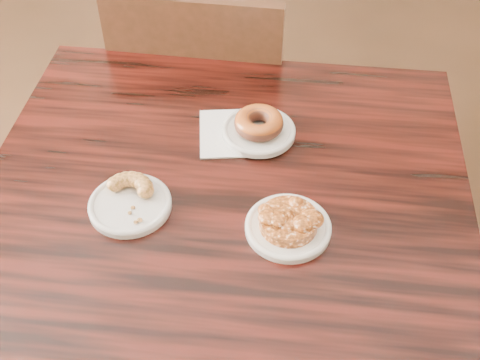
# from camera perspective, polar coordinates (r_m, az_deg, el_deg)

# --- Properties ---
(floor) EXTENTS (5.00, 5.00, 0.00)m
(floor) POSITION_cam_1_polar(r_m,az_deg,el_deg) (1.84, 1.79, -14.62)
(floor) COLOR black
(floor) RESTS_ON ground
(cafe_table) EXTENTS (0.97, 0.97, 0.75)m
(cafe_table) POSITION_cam_1_polar(r_m,az_deg,el_deg) (1.45, -1.46, -12.08)
(cafe_table) COLOR black
(cafe_table) RESTS_ON floor
(chair_far) EXTENTS (0.50, 0.50, 0.90)m
(chair_far) POSITION_cam_1_polar(r_m,az_deg,el_deg) (1.86, -2.70, 7.58)
(chair_far) COLOR black
(chair_far) RESTS_ON floor
(napkin) EXTENTS (0.17, 0.17, 0.00)m
(napkin) POSITION_cam_1_polar(r_m,az_deg,el_deg) (1.28, -0.40, 4.51)
(napkin) COLOR white
(napkin) RESTS_ON cafe_table
(plate_donut) EXTENTS (0.16, 0.16, 0.01)m
(plate_donut) POSITION_cam_1_polar(r_m,az_deg,el_deg) (1.28, 1.77, 4.61)
(plate_donut) COLOR silver
(plate_donut) RESTS_ON napkin
(plate_cruller) EXTENTS (0.16, 0.16, 0.01)m
(plate_cruller) POSITION_cam_1_polar(r_m,az_deg,el_deg) (1.15, -10.38, -2.35)
(plate_cruller) COLOR silver
(plate_cruller) RESTS_ON cafe_table
(plate_fritter) EXTENTS (0.16, 0.16, 0.01)m
(plate_fritter) POSITION_cam_1_polar(r_m,az_deg,el_deg) (1.10, 4.57, -4.52)
(plate_fritter) COLOR white
(plate_fritter) RESTS_ON cafe_table
(glazed_donut) EXTENTS (0.10, 0.10, 0.04)m
(glazed_donut) POSITION_cam_1_polar(r_m,az_deg,el_deg) (1.26, 1.80, 5.45)
(glazed_donut) COLOR brown
(glazed_donut) RESTS_ON plate_donut
(apple_fritter) EXTENTS (0.14, 0.14, 0.03)m
(apple_fritter) POSITION_cam_1_polar(r_m,az_deg,el_deg) (1.08, 4.64, -3.72)
(apple_fritter) COLOR #481E07
(apple_fritter) RESTS_ON plate_fritter
(cruller_fragment) EXTENTS (0.11, 0.11, 0.03)m
(cruller_fragment) POSITION_cam_1_polar(r_m,az_deg,el_deg) (1.14, -10.51, -1.65)
(cruller_fragment) COLOR #5B3C12
(cruller_fragment) RESTS_ON plate_cruller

